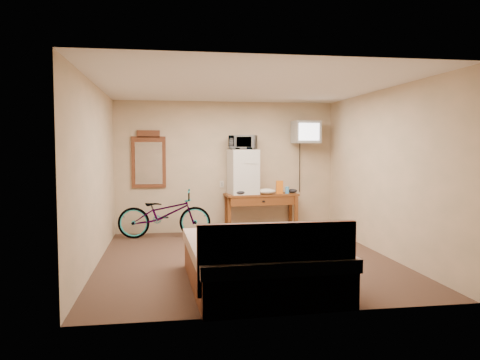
{
  "coord_description": "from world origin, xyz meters",
  "views": [
    {
      "loc": [
        -1.13,
        -6.64,
        1.63
      ],
      "look_at": [
        0.02,
        0.67,
        1.11
      ],
      "focal_mm": 35.0,
      "sensor_mm": 36.0,
      "label": 1
    }
  ],
  "objects_px": {
    "crt_television": "(306,132)",
    "bed": "(260,262)",
    "mini_fridge": "(243,172)",
    "blue_cup": "(287,190)",
    "desk": "(261,200)",
    "microwave": "(243,142)",
    "bicycle": "(164,214)",
    "wall_mirror": "(149,160)"
  },
  "relations": [
    {
      "from": "crt_television",
      "to": "bed",
      "type": "bearing_deg",
      "value": -114.95
    },
    {
      "from": "crt_television",
      "to": "bed",
      "type": "relative_size",
      "value": 0.27
    },
    {
      "from": "mini_fridge",
      "to": "crt_television",
      "type": "bearing_deg",
      "value": -0.46
    },
    {
      "from": "blue_cup",
      "to": "crt_television",
      "type": "height_order",
      "value": "crt_television"
    },
    {
      "from": "desk",
      "to": "microwave",
      "type": "height_order",
      "value": "microwave"
    },
    {
      "from": "desk",
      "to": "bicycle",
      "type": "relative_size",
      "value": 0.85
    },
    {
      "from": "crt_television",
      "to": "wall_mirror",
      "type": "height_order",
      "value": "crt_television"
    },
    {
      "from": "desk",
      "to": "bicycle",
      "type": "bearing_deg",
      "value": -173.68
    },
    {
      "from": "desk",
      "to": "microwave",
      "type": "distance_m",
      "value": 1.14
    },
    {
      "from": "bed",
      "to": "blue_cup",
      "type": "bearing_deg",
      "value": 70.18
    },
    {
      "from": "desk",
      "to": "bicycle",
      "type": "distance_m",
      "value": 1.84
    },
    {
      "from": "microwave",
      "to": "desk",
      "type": "bearing_deg",
      "value": 16.13
    },
    {
      "from": "crt_television",
      "to": "wall_mirror",
      "type": "bearing_deg",
      "value": 175.16
    },
    {
      "from": "desk",
      "to": "mini_fridge",
      "type": "relative_size",
      "value": 1.68
    },
    {
      "from": "blue_cup",
      "to": "wall_mirror",
      "type": "xyz_separation_m",
      "value": [
        -2.6,
        0.3,
        0.57
      ]
    },
    {
      "from": "microwave",
      "to": "bed",
      "type": "bearing_deg",
      "value": -74.71
    },
    {
      "from": "blue_cup",
      "to": "wall_mirror",
      "type": "height_order",
      "value": "wall_mirror"
    },
    {
      "from": "mini_fridge",
      "to": "bicycle",
      "type": "relative_size",
      "value": 0.51
    },
    {
      "from": "wall_mirror",
      "to": "crt_television",
      "type": "bearing_deg",
      "value": -4.84
    },
    {
      "from": "crt_television",
      "to": "wall_mirror",
      "type": "distance_m",
      "value": 3.02
    },
    {
      "from": "mini_fridge",
      "to": "bicycle",
      "type": "distance_m",
      "value": 1.66
    },
    {
      "from": "mini_fridge",
      "to": "bed",
      "type": "height_order",
      "value": "mini_fridge"
    },
    {
      "from": "microwave",
      "to": "bed",
      "type": "relative_size",
      "value": 0.22
    },
    {
      "from": "crt_television",
      "to": "bicycle",
      "type": "xyz_separation_m",
      "value": [
        -2.69,
        -0.22,
        -1.48
      ]
    },
    {
      "from": "microwave",
      "to": "wall_mirror",
      "type": "xyz_separation_m",
      "value": [
        -1.75,
        0.24,
        -0.33
      ]
    },
    {
      "from": "desk",
      "to": "wall_mirror",
      "type": "relative_size",
      "value": 1.31
    },
    {
      "from": "desk",
      "to": "bed",
      "type": "relative_size",
      "value": 0.64
    },
    {
      "from": "wall_mirror",
      "to": "bicycle",
      "type": "relative_size",
      "value": 0.65
    },
    {
      "from": "crt_television",
      "to": "blue_cup",
      "type": "bearing_deg",
      "value": -172.93
    },
    {
      "from": "crt_television",
      "to": "bicycle",
      "type": "bearing_deg",
      "value": -175.26
    },
    {
      "from": "bicycle",
      "to": "bed",
      "type": "relative_size",
      "value": 0.75
    },
    {
      "from": "crt_television",
      "to": "bed",
      "type": "xyz_separation_m",
      "value": [
        -1.58,
        -3.39,
        -1.63
      ]
    },
    {
      "from": "desk",
      "to": "wall_mirror",
      "type": "xyz_separation_m",
      "value": [
        -2.1,
        0.27,
        0.76
      ]
    },
    {
      "from": "desk",
      "to": "bed",
      "type": "xyz_separation_m",
      "value": [
        -0.71,
        -3.37,
        -0.34
      ]
    },
    {
      "from": "blue_cup",
      "to": "wall_mirror",
      "type": "bearing_deg",
      "value": 173.46
    },
    {
      "from": "desk",
      "to": "mini_fridge",
      "type": "bearing_deg",
      "value": 174.8
    },
    {
      "from": "mini_fridge",
      "to": "microwave",
      "type": "xyz_separation_m",
      "value": [
        0.0,
        0.0,
        0.55
      ]
    },
    {
      "from": "bicycle",
      "to": "bed",
      "type": "xyz_separation_m",
      "value": [
        1.11,
        -3.17,
        -0.14
      ]
    },
    {
      "from": "wall_mirror",
      "to": "bed",
      "type": "height_order",
      "value": "wall_mirror"
    },
    {
      "from": "microwave",
      "to": "wall_mirror",
      "type": "distance_m",
      "value": 1.8
    },
    {
      "from": "crt_television",
      "to": "bicycle",
      "type": "height_order",
      "value": "crt_television"
    },
    {
      "from": "blue_cup",
      "to": "wall_mirror",
      "type": "relative_size",
      "value": 0.12
    }
  ]
}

